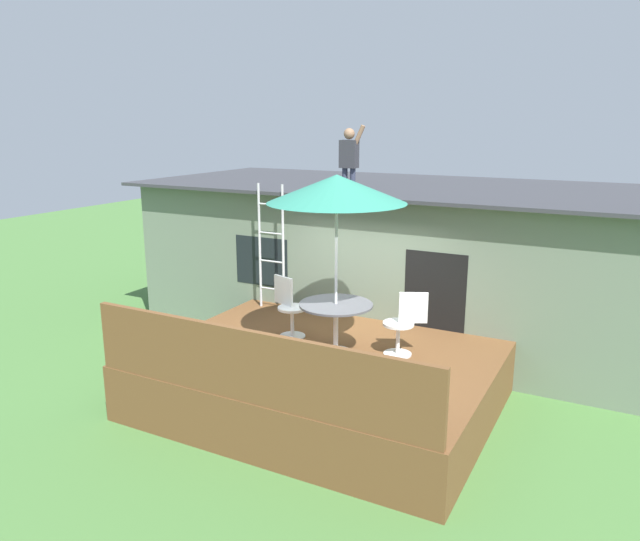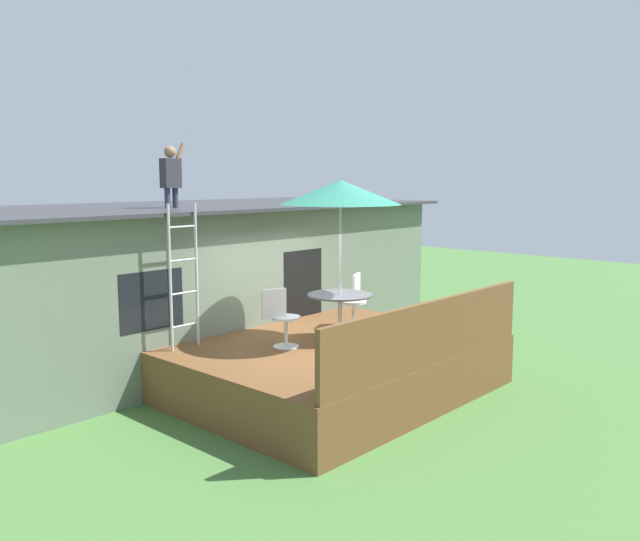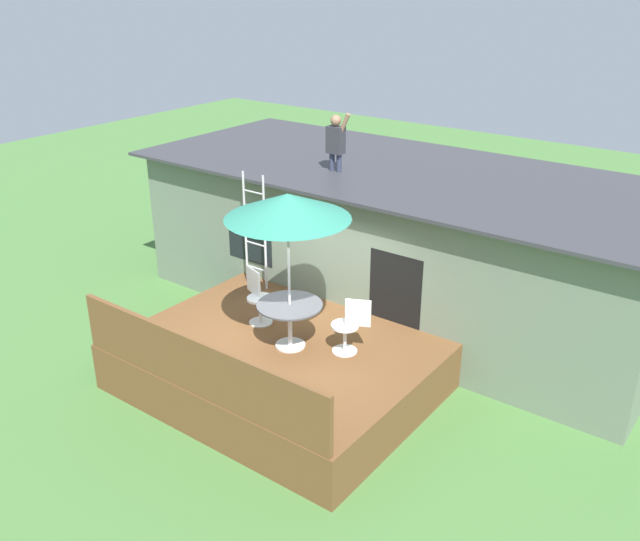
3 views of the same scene
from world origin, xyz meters
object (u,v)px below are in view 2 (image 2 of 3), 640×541
Objects in this scene: patio_umbrella at (340,192)px; person_figure at (171,172)px; step_ladder at (184,276)px; patio_chair_right at (355,301)px; patio_chair_left at (282,318)px; patio_table at (340,304)px.

patio_umbrella is 3.07m from person_figure.
step_ladder is 3.07m from patio_chair_right.
step_ladder reaches higher than patio_chair_left.
patio_table is 3.70m from person_figure.
step_ladder is at bearing 151.61° from patio_chair_left.
patio_chair_left is at bearing 160.93° from patio_umbrella.
patio_chair_left is (-0.97, 0.33, -0.13)m from patio_table.
step_ladder is 1.61m from patio_chair_left.
step_ladder reaches higher than patio_table.
patio_chair_left is (1.00, -1.08, -0.64)m from step_ladder.
step_ladder is 2.26m from person_figure.
patio_umbrella is at bearing 153.43° from patio_table.
patio_umbrella is 2.29× the size of person_figure.
step_ladder is 2.39× the size of patio_chair_right.
patio_chair_left is (-0.97, 0.33, -1.89)m from patio_umbrella.
person_figure reaches higher than patio_table.
patio_table is 2.48m from step_ladder.
patio_chair_left is at bearing -47.46° from step_ladder.
patio_chair_right is at bearing 25.41° from patio_table.
patio_chair_right is (0.86, 0.41, -1.89)m from patio_umbrella.
patio_umbrella is at bearing -0.00° from patio_chair_left.
patio_table is 1.03m from patio_chair_left.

